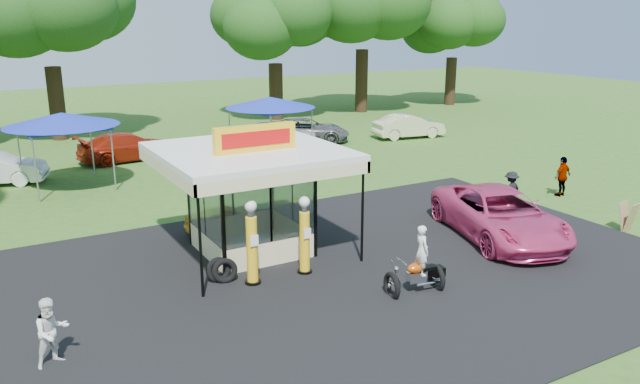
# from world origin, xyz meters

# --- Properties ---
(ground) EXTENTS (120.00, 120.00, 0.00)m
(ground) POSITION_xyz_m (0.00, 0.00, 0.00)
(ground) COLOR #2C581B
(ground) RESTS_ON ground
(asphalt_apron) EXTENTS (20.00, 14.00, 0.04)m
(asphalt_apron) POSITION_xyz_m (0.00, 2.00, 0.02)
(asphalt_apron) COLOR black
(asphalt_apron) RESTS_ON ground
(gas_station_kiosk) EXTENTS (5.40, 5.40, 4.18)m
(gas_station_kiosk) POSITION_xyz_m (-2.00, 4.99, 1.78)
(gas_station_kiosk) COLOR white
(gas_station_kiosk) RESTS_ON ground
(gas_pump_left) EXTENTS (0.46, 0.46, 2.48)m
(gas_pump_left) POSITION_xyz_m (-3.02, 2.60, 1.19)
(gas_pump_left) COLOR black
(gas_pump_left) RESTS_ON ground
(gas_pump_right) EXTENTS (0.44, 0.44, 2.35)m
(gas_pump_right) POSITION_xyz_m (-1.38, 2.55, 1.13)
(gas_pump_right) COLOR black
(gas_pump_right) RESTS_ON ground
(motorcycle) EXTENTS (1.73, 0.98, 1.99)m
(motorcycle) POSITION_xyz_m (0.69, -0.13, 0.77)
(motorcycle) COLOR black
(motorcycle) RESTS_ON ground
(spare_tires) EXTENTS (0.90, 0.59, 0.76)m
(spare_tires) POSITION_xyz_m (-3.74, 3.15, 0.37)
(spare_tires) COLOR black
(spare_tires) RESTS_ON ground
(a_frame_sign) EXTENTS (0.61, 0.60, 1.03)m
(a_frame_sign) POSITION_xyz_m (10.26, 0.23, 0.52)
(a_frame_sign) COLOR #593819
(a_frame_sign) RESTS_ON ground
(kiosk_car) EXTENTS (2.82, 1.13, 0.96)m
(kiosk_car) POSITION_xyz_m (-2.00, 7.20, 0.48)
(kiosk_car) COLOR gold
(kiosk_car) RESTS_ON ground
(pink_sedan) EXTENTS (4.37, 6.55, 1.67)m
(pink_sedan) POSITION_xyz_m (5.80, 1.95, 0.83)
(pink_sedan) COLOR #D13872
(pink_sedan) RESTS_ON ground
(spectator_west) EXTENTS (0.88, 0.77, 1.55)m
(spectator_west) POSITION_xyz_m (-8.47, 0.87, 0.78)
(spectator_west) COLOR white
(spectator_west) RESTS_ON ground
(spectator_east_a) EXTENTS (1.05, 0.68, 1.52)m
(spectator_east_a) POSITION_xyz_m (8.63, 4.15, 0.76)
(spectator_east_a) COLOR black
(spectator_east_a) RESTS_ON ground
(spectator_east_b) EXTENTS (1.03, 0.51, 1.69)m
(spectator_east_b) POSITION_xyz_m (11.94, 4.44, 0.85)
(spectator_east_b) COLOR gray
(spectator_east_b) RESTS_ON ground
(bg_car_b) EXTENTS (5.32, 2.77, 1.47)m
(bg_car_b) POSITION_xyz_m (-2.27, 20.43, 0.74)
(bg_car_b) COLOR #9A1E0B
(bg_car_b) RESTS_ON ground
(bg_car_c) EXTENTS (4.94, 2.91, 1.58)m
(bg_car_c) POSITION_xyz_m (6.15, 19.75, 0.79)
(bg_car_c) COLOR #B2B2B7
(bg_car_c) RESTS_ON ground
(bg_car_d) EXTENTS (5.66, 4.60, 1.43)m
(bg_car_d) POSITION_xyz_m (8.25, 20.11, 0.72)
(bg_car_d) COLOR #58585A
(bg_car_d) RESTS_ON ground
(bg_car_e) EXTENTS (4.67, 2.26, 1.47)m
(bg_car_e) POSITION_xyz_m (14.51, 18.21, 0.74)
(bg_car_e) COLOR beige
(bg_car_e) RESTS_ON ground
(tent_west) EXTENTS (4.79, 4.79, 3.35)m
(tent_west) POSITION_xyz_m (-5.87, 16.10, 3.03)
(tent_west) COLOR gray
(tent_west) RESTS_ON ground
(tent_east) EXTENTS (4.69, 4.69, 3.28)m
(tent_east) POSITION_xyz_m (4.48, 17.05, 2.97)
(tent_east) COLOR gray
(tent_east) RESTS_ON ground
(oak_far_c) EXTENTS (10.60, 10.60, 12.50)m
(oak_far_c) POSITION_xyz_m (-4.47, 28.53, 7.93)
(oak_far_c) COLOR black
(oak_far_c) RESTS_ON ground
(oak_far_d) EXTENTS (9.43, 9.43, 11.23)m
(oak_far_d) POSITION_xyz_m (10.62, 29.05, 7.16)
(oak_far_d) COLOR black
(oak_far_d) RESTS_ON ground
(oak_far_f) EXTENTS (8.98, 8.98, 10.82)m
(oak_far_f) POSITION_xyz_m (27.12, 28.81, 6.95)
(oak_far_f) COLOR black
(oak_far_f) RESTS_ON ground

